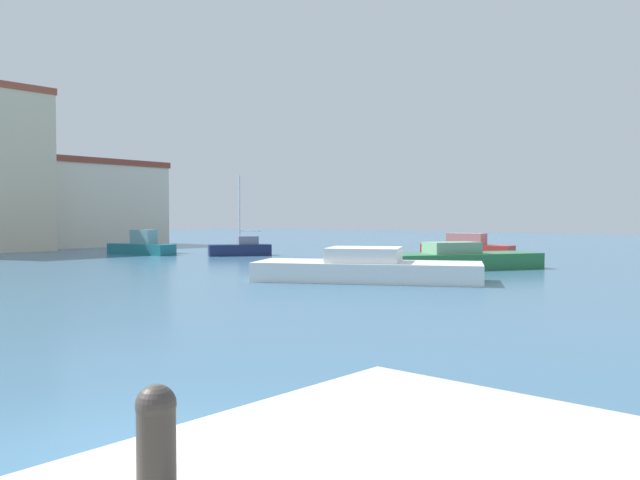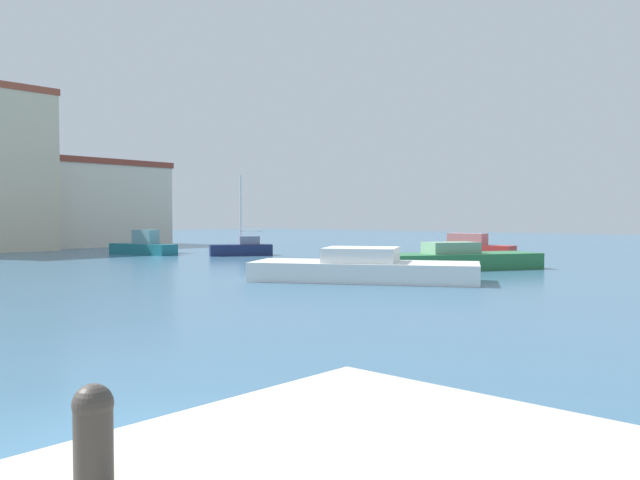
# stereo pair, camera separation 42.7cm
# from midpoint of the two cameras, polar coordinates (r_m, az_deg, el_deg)

# --- Properties ---
(water) EXTENTS (160.00, 160.00, 0.00)m
(water) POSITION_cam_midpoint_polar(r_m,az_deg,el_deg) (31.91, -12.88, -2.58)
(water) COLOR #38607F
(water) RESTS_ON ground
(mooring_bollard) EXTENTS (0.25, 0.25, 0.67)m
(mooring_bollard) POSITION_cam_midpoint_polar(r_m,az_deg,el_deg) (4.22, -17.16, -16.08)
(mooring_bollard) COLOR #38332D
(mooring_bollard) RESTS_ON pier_quay
(sailboat_navy_outer_mooring) EXTENTS (4.09, 3.37, 5.27)m
(sailboat_navy_outer_mooring) POSITION_cam_midpoint_polar(r_m,az_deg,el_deg) (42.88, -7.27, -0.71)
(sailboat_navy_outer_mooring) COLOR #19234C
(sailboat_navy_outer_mooring) RESTS_ON water
(motorboat_red_far_right) EXTENTS (1.97, 5.67, 1.56)m
(motorboat_red_far_right) POSITION_cam_midpoint_polar(r_m,az_deg,el_deg) (40.15, 12.49, -0.80)
(motorboat_red_far_right) COLOR #B22823
(motorboat_red_far_right) RESTS_ON water
(motorboat_white_distant_east) EXTENTS (6.89, 9.18, 1.33)m
(motorboat_white_distant_east) POSITION_cam_midpoint_polar(r_m,az_deg,el_deg) (25.71, 3.69, -2.54)
(motorboat_white_distant_east) COLOR white
(motorboat_white_distant_east) RESTS_ON water
(motorboat_teal_distant_north) EXTENTS (2.23, 5.37, 1.67)m
(motorboat_teal_distant_north) POSITION_cam_midpoint_polar(r_m,az_deg,el_deg) (45.48, -15.69, -0.55)
(motorboat_teal_distant_north) COLOR #1E707A
(motorboat_teal_distant_north) RESTS_ON water
(motorboat_green_far_left) EXTENTS (8.47, 6.37, 1.33)m
(motorboat_green_far_left) POSITION_cam_midpoint_polar(r_m,az_deg,el_deg) (32.14, 11.48, -1.70)
(motorboat_green_far_left) COLOR #28703D
(motorboat_green_far_left) RESTS_ON water
(warehouse_block) EXTENTS (14.13, 9.04, 7.43)m
(warehouse_block) POSITION_cam_midpoint_polar(r_m,az_deg,el_deg) (60.33, -21.19, 3.03)
(warehouse_block) COLOR beige
(warehouse_block) RESTS_ON ground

